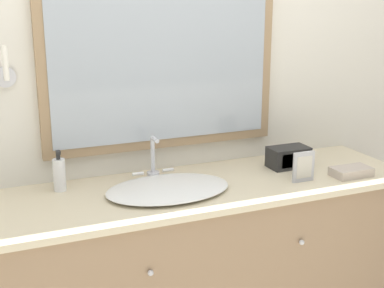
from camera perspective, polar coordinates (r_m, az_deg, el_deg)
wall_back at (r=2.66m, az=-1.70°, el=5.41°), size 8.00×0.18×2.55m
vanity_counter at (r=2.65m, az=1.11°, el=-13.61°), size 2.02×0.61×0.91m
sink_basin at (r=2.37m, az=-2.61°, el=-4.68°), size 0.56×0.43×0.21m
soap_bottle at (r=2.43m, az=-13.97°, el=-3.14°), size 0.06×0.06×0.19m
appliance_box at (r=2.73m, az=10.26°, el=-1.39°), size 0.20×0.12×0.10m
picture_frame at (r=2.53m, az=11.82°, el=-2.40°), size 0.11×0.01×0.14m
hand_towel_near_sink at (r=2.68m, az=16.62°, el=-2.84°), size 0.19×0.11×0.04m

